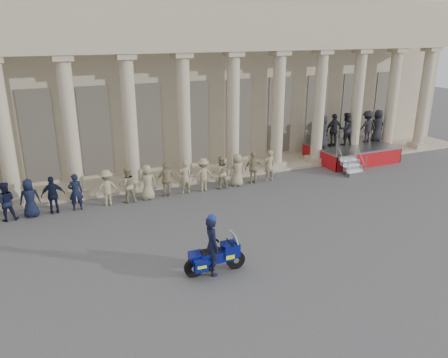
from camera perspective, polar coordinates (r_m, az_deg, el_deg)
ground at (r=14.80m, az=0.45°, el=-10.49°), size 90.00×90.00×0.00m
building at (r=27.16m, az=-12.73°, el=12.66°), size 40.00×12.50×9.00m
officer_rank at (r=19.36m, az=-19.93°, el=-1.77°), size 19.88×0.61×1.61m
reviewing_stand at (r=26.47m, az=16.39°, el=5.72°), size 4.91×4.30×2.79m
motorcycle at (r=13.84m, az=-1.12°, el=-10.08°), size 2.01×0.83×1.29m
rider at (r=13.60m, az=-1.57°, el=-8.58°), size 0.49×0.72×2.01m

